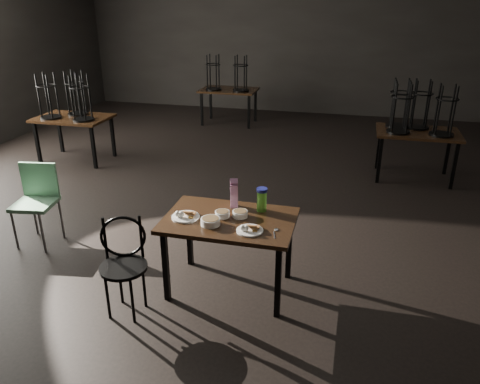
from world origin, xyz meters
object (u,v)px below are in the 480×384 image
(water_bottle, at_px, (262,199))
(school_chair, at_px, (37,197))
(main_table, at_px, (229,226))
(bentwood_chair, at_px, (124,258))
(juice_carton, at_px, (234,194))

(water_bottle, distance_m, school_chair, 2.63)
(main_table, distance_m, bentwood_chair, 0.98)
(juice_carton, xyz_separation_m, water_bottle, (0.28, -0.02, -0.02))
(water_bottle, relative_size, school_chair, 0.25)
(bentwood_chair, bearing_deg, water_bottle, 14.09)
(juice_carton, xyz_separation_m, school_chair, (-2.33, 0.13, -0.33))
(water_bottle, bearing_deg, main_table, -135.94)
(juice_carton, height_order, water_bottle, juice_carton)
(main_table, bearing_deg, school_chair, 170.39)
(water_bottle, xyz_separation_m, bentwood_chair, (-1.07, -0.77, -0.35))
(main_table, distance_m, school_chair, 2.39)
(main_table, bearing_deg, bentwood_chair, -147.13)
(juice_carton, distance_m, bentwood_chair, 1.18)
(main_table, xyz_separation_m, bentwood_chair, (-0.82, -0.53, -0.15))
(juice_carton, relative_size, school_chair, 0.32)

